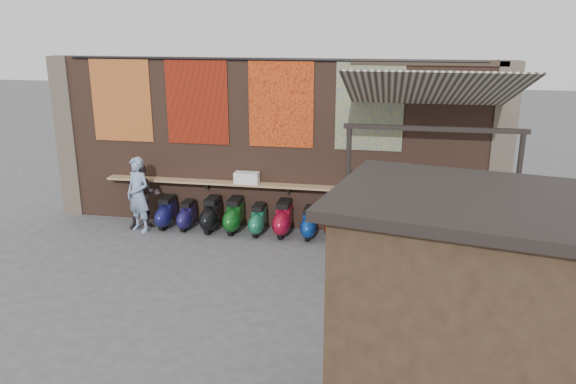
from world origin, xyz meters
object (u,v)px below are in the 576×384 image
object	(u,v)px
scooter_stool_5	(283,219)
shopper_navy	(445,242)
market_stall	(463,327)
scooter_stool_2	(212,215)
scooter_stool_6	(309,223)
scooter_stool_0	(167,213)
shopper_grey	(512,263)
scooter_stool_9	(383,227)
scooter_stool_1	(187,215)
shopper_tan	(420,216)
scooter_stool_4	(258,220)
scooter_stool_8	(358,224)
scooter_stool_7	(334,223)
diner_left	(138,195)
scooter_stool_3	(234,216)
diner_right	(143,196)
shelf_box	(247,178)

from	to	relation	value
scooter_stool_5	shopper_navy	distance (m)	3.94
scooter_stool_5	market_stall	distance (m)	7.06
scooter_stool_2	scooter_stool_6	bearing A→B (deg)	-0.97
scooter_stool_0	shopper_grey	size ratio (longest dim) A/B	0.42
scooter_stool_9	scooter_stool_1	bearing A→B (deg)	179.68
scooter_stool_2	shopper_tan	size ratio (longest dim) A/B	0.46
scooter_stool_2	scooter_stool_4	size ratio (longest dim) A/B	1.13
scooter_stool_8	market_stall	world-z (taller)	market_stall
shopper_grey	scooter_stool_1	bearing A→B (deg)	10.77
market_stall	scooter_stool_5	bearing A→B (deg)	129.98
scooter_stool_7	shopper_grey	distance (m)	4.44
diner_left	market_stall	distance (m)	8.88
scooter_stool_3	scooter_stool_9	xyz separation A→B (m)	(3.48, -0.05, -0.04)
scooter_stool_2	scooter_stool_3	bearing A→B (deg)	2.25
scooter_stool_3	shopper_tan	bearing A→B (deg)	-9.73
scooter_stool_6	scooter_stool_0	bearing A→B (deg)	179.05
shopper_grey	market_stall	distance (m)	3.47
scooter_stool_7	diner_left	xyz separation A→B (m)	(-4.58, -0.33, 0.53)
scooter_stool_1	scooter_stool_8	world-z (taller)	scooter_stool_8
diner_left	market_stall	bearing A→B (deg)	-17.26
diner_left	scooter_stool_1	bearing A→B (deg)	41.10
shopper_tan	diner_right	bearing A→B (deg)	147.68
diner_left	scooter_stool_6	bearing A→B (deg)	27.87
diner_left	shopper_grey	size ratio (longest dim) A/B	0.97
scooter_stool_8	scooter_stool_6	bearing A→B (deg)	-179.22
scooter_stool_0	scooter_stool_3	distance (m)	1.69
scooter_stool_0	scooter_stool_2	size ratio (longest dim) A/B	0.93
scooter_stool_7	scooter_stool_9	world-z (taller)	scooter_stool_7
scooter_stool_5	market_stall	xyz separation A→B (m)	(3.28, -6.16, 1.04)
scooter_stool_8	shopper_grey	distance (m)	4.01
scooter_stool_7	shopper_navy	xyz separation A→B (m)	(2.30, -1.80, 0.41)
diner_right	scooter_stool_8	bearing A→B (deg)	-30.36
scooter_stool_9	diner_right	bearing A→B (deg)	-178.96
scooter_stool_8	scooter_stool_1	bearing A→B (deg)	179.64
scooter_stool_2	shopper_grey	world-z (taller)	shopper_grey
shelf_box	scooter_stool_3	world-z (taller)	shelf_box
scooter_stool_4	scooter_stool_5	xyz separation A→B (m)	(0.59, 0.05, 0.05)
scooter_stool_6	shopper_tan	size ratio (longest dim) A/B	0.41
market_stall	scooter_stool_0	bearing A→B (deg)	146.89
diner_right	scooter_stool_1	bearing A→B (deg)	-24.33
shelf_box	diner_right	xyz separation A→B (m)	(-2.44, -0.43, -0.47)
shopper_grey	market_stall	xyz separation A→B (m)	(-1.18, -3.22, 0.52)
scooter_stool_3	market_stall	distance (m)	7.68
scooter_stool_7	scooter_stool_1	bearing A→B (deg)	-179.95
shopper_tan	scooter_stool_6	bearing A→B (deg)	137.49
scooter_stool_2	shopper_navy	bearing A→B (deg)	-19.02
market_stall	shopper_navy	bearing A→B (deg)	99.31
scooter_stool_6	diner_right	size ratio (longest dim) A/B	0.47
shelf_box	scooter_stool_1	world-z (taller)	shelf_box
scooter_stool_1	diner_left	distance (m)	1.24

